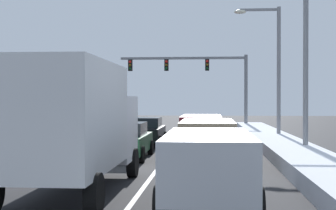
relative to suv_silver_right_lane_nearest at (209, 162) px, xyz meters
name	(u,v)px	position (x,y,z in m)	size (l,w,h in m)	color
ground_plane	(163,161)	(-1.81, 8.34, -1.02)	(120.00, 120.00, 0.00)	#28282B
lane_stripe_between_right_lane_and_center_lane	(170,152)	(-1.81, 12.03, -1.01)	(0.14, 40.67, 0.01)	silver
snow_bank_right_shoulder	(284,147)	(3.49, 12.03, -0.75)	(2.14, 40.67, 0.54)	white
snow_bank_left_shoulder	(60,145)	(-7.11, 12.03, -0.75)	(1.31, 40.67, 0.54)	white
suv_silver_right_lane_nearest	(209,162)	(0.00, 0.00, 0.00)	(2.16, 4.90, 1.67)	#B7BABF
suv_tan_right_lane_second	(207,138)	(-0.04, 7.38, 0.00)	(2.16, 4.90, 1.67)	#937F60
suv_maroon_right_lane_third	(201,129)	(-0.35, 13.61, 0.00)	(2.16, 4.90, 1.67)	maroon
box_truck_center_lane_nearest	(72,121)	(-3.52, 1.17, 0.88)	(2.53, 7.20, 3.36)	silver
sedan_green_center_lane_second	(125,140)	(-3.48, 9.22, -0.25)	(2.00, 4.50, 1.51)	#1E5633
sedan_black_center_lane_third	(145,131)	(-3.40, 15.32, -0.25)	(2.00, 4.50, 1.51)	black
traffic_light_gantry	(201,73)	(-0.63, 30.51, 3.71)	(10.60, 0.47, 6.20)	slate
street_lamp_right_mid	(297,47)	(3.74, 10.19, 3.70)	(2.66, 0.36, 7.83)	gray
street_lamp_right_far	(272,61)	(3.62, 17.58, 3.66)	(2.66, 0.36, 7.76)	gray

